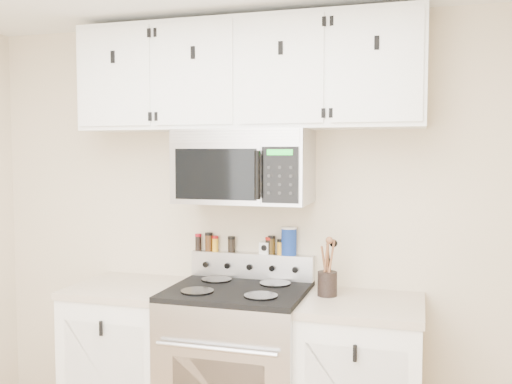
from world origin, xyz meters
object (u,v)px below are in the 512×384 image
Objects in this scene: range at (238,369)px; microwave at (244,166)px; salt_canister at (289,241)px; utensil_crock at (327,282)px.

microwave is at bearing 89.77° from range.
range is 0.79m from salt_canister.
utensil_crock is 0.38m from salt_canister.
utensil_crock is at bearing -36.64° from salt_canister.
microwave is (0.00, 0.13, 1.14)m from range.
microwave reaches higher than salt_canister.
utensil_crock is (0.49, 0.09, 0.51)m from range.
salt_canister is at bearing 34.19° from microwave.
microwave is 0.80m from utensil_crock.
range is 1.15m from microwave.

